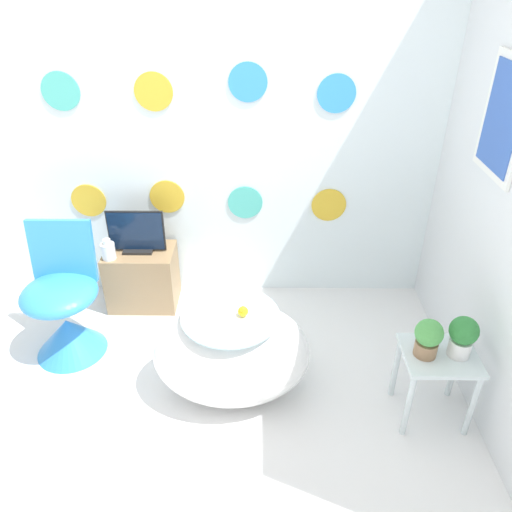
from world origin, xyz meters
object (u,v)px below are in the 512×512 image
potted_plant_left (428,337)px  potted_plant_right (463,335)px  tv (136,234)px  chair (65,314)px  vase (108,250)px  bathtub (232,352)px

potted_plant_left → potted_plant_right: 0.17m
tv → chair: bearing=-125.7°
vase → potted_plant_left: bearing=-26.4°
bathtub → potted_plant_left: potted_plant_left is taller
tv → potted_plant_left: 2.01m
tv → vase: 0.22m
tv → vase: bearing=-150.8°
chair → potted_plant_left: size_ratio=3.98×
tv → potted_plant_left: tv is taller
chair → bathtub: bearing=-17.3°
tv → potted_plant_right: bearing=-28.9°
bathtub → potted_plant_left: bearing=-10.4°
vase → potted_plant_left: 2.12m
potted_plant_right → chair: bearing=167.1°
tv → bathtub: bearing=-51.0°
chair → potted_plant_right: chair is taller
tv → potted_plant_right: (1.90, -1.05, -0.01)m
bathtub → potted_plant_right: potted_plant_right is taller
bathtub → vase: 1.18m
potted_plant_left → chair: bearing=166.0°
chair → potted_plant_left: (2.10, -0.52, 0.27)m
vase → potted_plant_right: 2.28m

